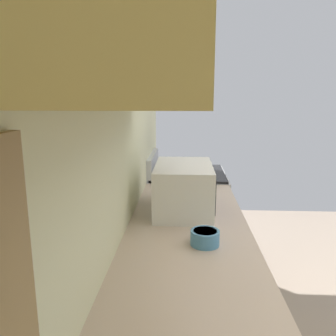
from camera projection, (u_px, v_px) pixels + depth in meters
name	position (u px, v px, depth m)	size (l,w,h in m)	color
wall_back	(110.00, 148.00, 1.61)	(3.77, 0.12, 2.64)	beige
oven_range	(187.00, 220.00, 3.05)	(0.70, 0.67, 1.07)	#B7BABF
microwave	(184.00, 188.00, 2.00)	(0.51, 0.34, 0.28)	white
bowl	(205.00, 237.00, 1.56)	(0.13, 0.13, 0.07)	#4C8CBF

